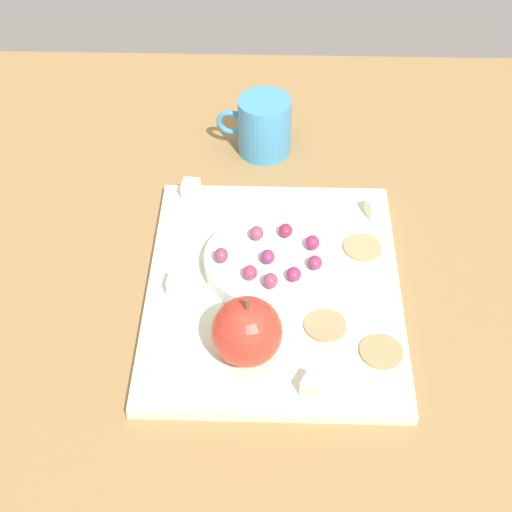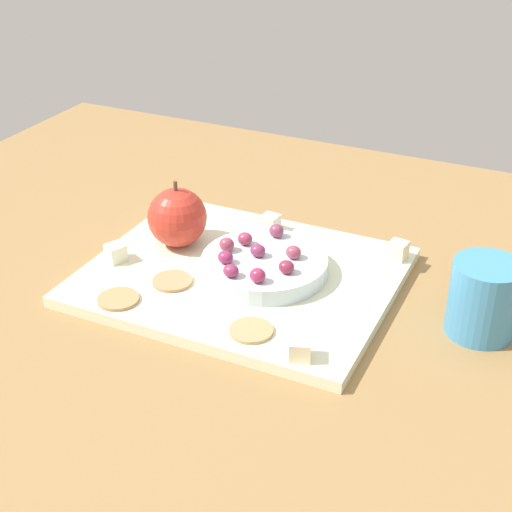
% 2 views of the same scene
% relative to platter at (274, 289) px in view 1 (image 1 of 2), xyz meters
% --- Properties ---
extents(table, '(1.14, 0.91, 0.03)m').
position_rel_platter_xyz_m(table, '(0.02, -0.03, -0.02)').
color(table, olive).
rests_on(table, ground).
extents(platter, '(0.36, 0.30, 0.01)m').
position_rel_platter_xyz_m(platter, '(0.00, 0.00, 0.00)').
color(platter, silver).
rests_on(platter, table).
extents(serving_dish, '(0.15, 0.15, 0.02)m').
position_rel_platter_xyz_m(serving_dish, '(-0.03, -0.01, 0.02)').
color(serving_dish, silver).
rests_on(serving_dish, platter).
extents(apple_whole, '(0.08, 0.08, 0.08)m').
position_rel_platter_xyz_m(apple_whole, '(0.10, -0.03, 0.05)').
color(apple_whole, red).
rests_on(apple_whole, platter).
extents(apple_stem, '(0.01, 0.01, 0.01)m').
position_rel_platter_xyz_m(apple_stem, '(0.10, -0.03, 0.09)').
color(apple_stem, brown).
rests_on(apple_stem, apple_whole).
extents(cheese_cube_0, '(0.02, 0.02, 0.02)m').
position_rel_platter_xyz_m(cheese_cube_0, '(-0.16, -0.11, 0.02)').
color(cheese_cube_0, '#F9F0BE').
rests_on(cheese_cube_0, platter).
extents(cheese_cube_1, '(0.03, 0.03, 0.02)m').
position_rel_platter_xyz_m(cheese_cube_1, '(0.15, 0.04, 0.02)').
color(cheese_cube_1, '#EBF1CA').
rests_on(cheese_cube_1, platter).
extents(cheese_cube_2, '(0.02, 0.02, 0.02)m').
position_rel_platter_xyz_m(cheese_cube_2, '(0.01, -0.11, 0.02)').
color(cheese_cube_2, silver).
rests_on(cheese_cube_2, platter).
extents(cheese_cube_3, '(0.03, 0.03, 0.02)m').
position_rel_platter_xyz_m(cheese_cube_3, '(-0.13, 0.13, 0.02)').
color(cheese_cube_3, '#F9F2C7').
rests_on(cheese_cube_3, platter).
extents(cracker_0, '(0.05, 0.05, 0.00)m').
position_rel_platter_xyz_m(cracker_0, '(0.10, 0.12, 0.01)').
color(cracker_0, tan).
rests_on(cracker_0, platter).
extents(cracker_1, '(0.05, 0.05, 0.00)m').
position_rel_platter_xyz_m(cracker_1, '(0.06, 0.06, 0.01)').
color(cracker_1, tan).
rests_on(cracker_1, platter).
extents(cracker_2, '(0.05, 0.05, 0.00)m').
position_rel_platter_xyz_m(cracker_2, '(-0.06, 0.11, 0.01)').
color(cracker_2, tan).
rests_on(cracker_2, platter).
extents(grape_0, '(0.02, 0.02, 0.02)m').
position_rel_platter_xyz_m(grape_0, '(0.02, -0.00, 0.04)').
color(grape_0, '#903A51').
rests_on(grape_0, serving_dish).
extents(grape_1, '(0.02, 0.02, 0.02)m').
position_rel_platter_xyz_m(grape_1, '(-0.02, -0.06, 0.04)').
color(grape_1, '#843A53').
rests_on(grape_1, serving_dish).
extents(grape_2, '(0.02, 0.02, 0.02)m').
position_rel_platter_xyz_m(grape_2, '(0.01, 0.02, 0.04)').
color(grape_2, '#8F2B54').
rests_on(grape_2, serving_dish).
extents(grape_3, '(0.02, 0.02, 0.02)m').
position_rel_platter_xyz_m(grape_3, '(-0.06, -0.02, 0.04)').
color(grape_3, '#953E55').
rests_on(grape_3, serving_dish).
extents(grape_4, '(0.02, 0.02, 0.02)m').
position_rel_platter_xyz_m(grape_4, '(-0.02, -0.01, 0.04)').
color(grape_4, '#852F56').
rests_on(grape_4, serving_dish).
extents(grape_5, '(0.02, 0.02, 0.02)m').
position_rel_platter_xyz_m(grape_5, '(-0.06, 0.01, 0.04)').
color(grape_5, maroon).
rests_on(grape_5, serving_dish).
extents(grape_6, '(0.02, 0.02, 0.02)m').
position_rel_platter_xyz_m(grape_6, '(0.01, -0.02, 0.04)').
color(grape_6, '#9A3551').
rests_on(grape_6, serving_dish).
extents(grape_7, '(0.02, 0.02, 0.02)m').
position_rel_platter_xyz_m(grape_7, '(-0.04, 0.05, 0.04)').
color(grape_7, '#9A2952').
rests_on(grape_7, serving_dish).
extents(grape_8, '(0.02, 0.02, 0.02)m').
position_rel_platter_xyz_m(grape_8, '(-0.01, 0.05, 0.04)').
color(grape_8, '#8D2E56').
rests_on(grape_8, serving_dish).
extents(cup, '(0.08, 0.11, 0.09)m').
position_rel_platter_xyz_m(cup, '(-0.28, -0.02, 0.04)').
color(cup, '#428FC3').
rests_on(cup, table).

